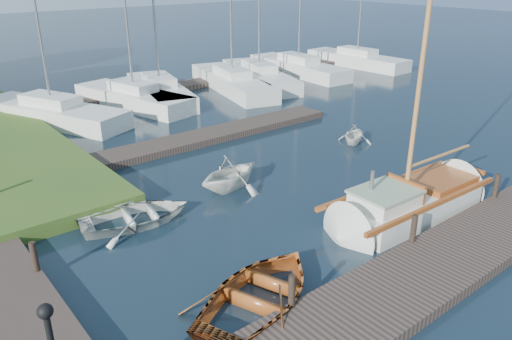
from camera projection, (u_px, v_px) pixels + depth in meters
ground at (256, 203)px, 16.58m from camera, size 160.00×160.00×0.00m
near_dock at (409, 283)px, 12.19m from camera, size 18.00×2.20×0.30m
far_dock at (200, 138)px, 22.36m from camera, size 14.00×1.60×0.30m
pontoon at (223, 79)px, 33.84m from camera, size 30.00×1.60×0.30m
mooring_post_1 at (292, 291)px, 10.97m from camera, size 0.16×0.16×0.80m
mooring_post_2 at (414, 228)px, 13.57m from camera, size 0.16×0.16×0.80m
mooring_post_3 at (496, 186)px, 16.18m from camera, size 0.16×0.16×0.80m
mooring_post_4 at (34, 257)px, 12.26m from camera, size 0.16×0.16×0.80m
sailboat at (411, 204)px, 15.78m from camera, size 7.20×2.18×9.83m
dinghy at (260, 290)px, 11.48m from camera, size 4.68×4.00×0.82m
tender_a at (135, 213)px, 15.17m from camera, size 3.72×2.95×0.69m
tender_b at (230, 170)px, 17.43m from camera, size 2.96×2.67×1.38m
tender_d at (355, 132)px, 22.02m from camera, size 2.39×2.27×0.98m
marina_boat_0 at (52, 111)px, 24.90m from camera, size 5.47×8.70×11.04m
marina_boat_1 at (134, 96)px, 27.69m from camera, size 3.99×8.12×11.25m
marina_boat_2 at (160, 90)px, 29.20m from camera, size 4.10×8.34×10.74m
marina_boat_3 at (232, 80)px, 31.47m from camera, size 4.35×9.57×12.45m
marina_boat_4 at (259, 75)px, 33.21m from camera, size 4.91×9.40×10.80m
marina_boat_5 at (298, 66)px, 35.94m from camera, size 2.74×9.06×9.91m
marina_boat_7 at (357, 59)px, 38.77m from camera, size 2.56×8.52×11.24m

